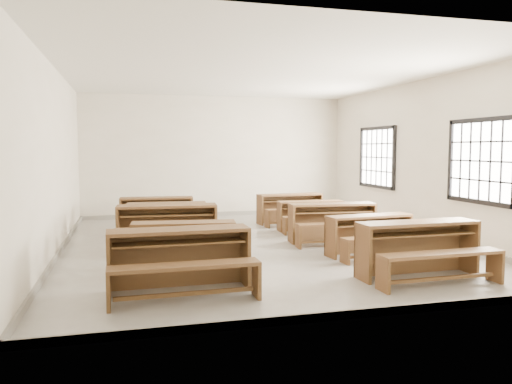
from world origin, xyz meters
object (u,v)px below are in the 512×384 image
object	(u,v)px
desk_set_1	(184,242)
desk_set_3	(167,217)
desk_set_0	(180,255)
desk_set_2	(167,224)
desk_set_8	(311,213)
desk_set_9	(291,206)
desk_set_4	(157,211)
desk_set_6	(371,232)
desk_set_7	(333,220)
desk_set_5	(420,245)

from	to	relation	value
desk_set_1	desk_set_3	distance (m)	2.72
desk_set_0	desk_set_2	xyz separation A→B (m)	(0.06, 2.76, -0.00)
desk_set_8	desk_set_9	xyz separation A→B (m)	(-0.09, 1.12, 0.04)
desk_set_3	desk_set_4	world-z (taller)	desk_set_4
desk_set_6	desk_set_9	xyz separation A→B (m)	(-0.16, 3.77, 0.02)
desk_set_4	desk_set_8	xyz separation A→B (m)	(3.29, -1.03, -0.04)
desk_set_0	desk_set_6	bearing A→B (deg)	21.18
desk_set_7	desk_set_9	distance (m)	2.50
desk_set_1	desk_set_3	size ratio (longest dim) A/B	1.01
desk_set_5	desk_set_9	bearing A→B (deg)	89.95
desk_set_5	desk_set_7	world-z (taller)	desk_set_5
desk_set_9	desk_set_6	bearing A→B (deg)	-92.35
desk_set_0	desk_set_8	xyz separation A→B (m)	(3.30, 4.02, -0.08)
desk_set_3	desk_set_9	size ratio (longest dim) A/B	0.99
desk_set_1	desk_set_7	distance (m)	3.35
desk_set_2	desk_set_5	bearing A→B (deg)	-37.71
desk_set_0	desk_set_3	bearing A→B (deg)	86.81
desk_set_7	desk_set_6	bearing A→B (deg)	-79.45
desk_set_1	desk_set_9	size ratio (longest dim) A/B	0.99
desk_set_1	desk_set_4	xyz separation A→B (m)	(-0.17, 3.82, 0.01)
desk_set_5	desk_set_0	bearing A→B (deg)	176.02
desk_set_0	desk_set_6	size ratio (longest dim) A/B	1.13
desk_set_9	desk_set_1	bearing A→B (deg)	-132.47
desk_set_3	desk_set_8	size ratio (longest dim) A/B	1.09
desk_set_2	desk_set_5	distance (m)	4.37
desk_set_5	desk_set_8	distance (m)	4.17
desk_set_1	desk_set_6	distance (m)	3.18
desk_set_3	desk_set_9	distance (m)	3.28
desk_set_7	desk_set_9	world-z (taller)	desk_set_7
desk_set_0	desk_set_8	size ratio (longest dim) A/B	1.20
desk_set_4	desk_set_1	bearing A→B (deg)	-83.40
desk_set_8	desk_set_9	size ratio (longest dim) A/B	0.90
desk_set_1	desk_set_5	size ratio (longest dim) A/B	0.92
desk_set_7	desk_set_5	bearing A→B (deg)	-83.72
desk_set_5	desk_set_8	bearing A→B (deg)	89.02
desk_set_2	desk_set_6	bearing A→B (deg)	-18.75
desk_set_2	desk_set_8	xyz separation A→B (m)	(3.24, 1.26, -0.08)
desk_set_5	desk_set_6	xyz separation A→B (m)	(0.04, 1.52, -0.06)
desk_set_3	desk_set_4	distance (m)	1.10
desk_set_1	desk_set_7	bearing A→B (deg)	31.57
desk_set_2	desk_set_8	world-z (taller)	desk_set_2
desk_set_3	desk_set_6	bearing A→B (deg)	-34.86
desk_set_1	desk_set_8	world-z (taller)	desk_set_1
desk_set_4	desk_set_7	size ratio (longest dim) A/B	0.96
desk_set_0	desk_set_1	xyz separation A→B (m)	(0.19, 1.23, -0.06)
desk_set_4	desk_set_8	distance (m)	3.45
desk_set_2	desk_set_8	size ratio (longest dim) A/B	1.23
desk_set_2	desk_set_3	bearing A→B (deg)	89.84
desk_set_5	desk_set_4	bearing A→B (deg)	121.14
desk_set_3	desk_set_6	distance (m)	4.12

